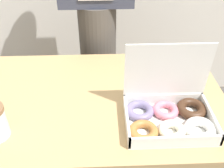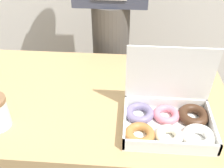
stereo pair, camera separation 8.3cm
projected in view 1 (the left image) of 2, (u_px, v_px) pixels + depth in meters
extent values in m
cube|color=tan|center=(85.00, 156.00, 1.26)|extent=(1.17, 0.67, 0.74)
cube|color=white|center=(168.00, 123.00, 0.92)|extent=(0.30, 0.22, 0.01)
cube|color=white|center=(127.00, 119.00, 0.90)|extent=(0.01, 0.22, 0.04)
cube|color=white|center=(210.00, 117.00, 0.91)|extent=(0.01, 0.22, 0.04)
cube|color=white|center=(176.00, 142.00, 0.82)|extent=(0.30, 0.01, 0.04)
cube|color=white|center=(163.00, 99.00, 0.99)|extent=(0.30, 0.01, 0.04)
cube|color=white|center=(167.00, 71.00, 0.91)|extent=(0.30, 0.02, 0.22)
torus|color=#A87038|center=(143.00, 131.00, 0.87)|extent=(0.11, 0.11, 0.03)
torus|color=slate|center=(140.00, 111.00, 0.95)|extent=(0.13, 0.13, 0.03)
torus|color=silver|center=(172.00, 130.00, 0.87)|extent=(0.11, 0.11, 0.03)
torus|color=pink|center=(166.00, 110.00, 0.95)|extent=(0.12, 0.12, 0.03)
torus|color=white|center=(200.00, 129.00, 0.87)|extent=(0.14, 0.14, 0.03)
torus|color=#422819|center=(191.00, 109.00, 0.95)|extent=(0.14, 0.14, 0.03)
cylinder|color=#4C4742|center=(99.00, 78.00, 1.62)|extent=(0.21, 0.21, 0.93)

